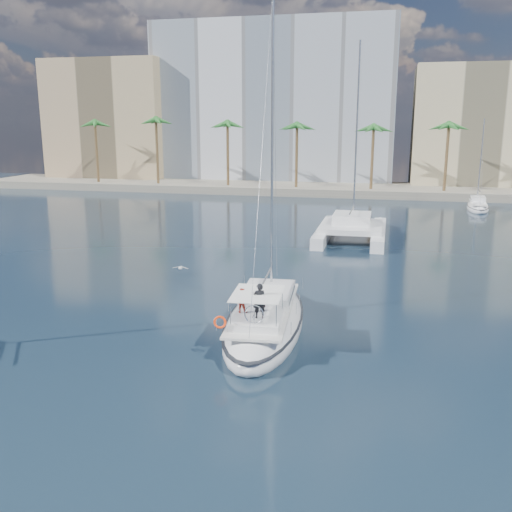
# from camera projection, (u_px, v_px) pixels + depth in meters

# --- Properties ---
(ground) EXTENTS (160.00, 160.00, 0.00)m
(ground) POSITION_uv_depth(u_px,v_px,m) (240.00, 313.00, 34.46)
(ground) COLOR black
(ground) RESTS_ON ground
(quay) EXTENTS (120.00, 14.00, 1.20)m
(quay) POSITION_uv_depth(u_px,v_px,m) (334.00, 189.00, 92.15)
(quay) COLOR gray
(quay) RESTS_ON ground
(building_modern) EXTENTS (42.00, 16.00, 28.00)m
(building_modern) POSITION_uv_depth(u_px,v_px,m) (276.00, 106.00, 103.05)
(building_modern) COLOR silver
(building_modern) RESTS_ON ground
(building_tan_left) EXTENTS (22.00, 14.00, 22.00)m
(building_tan_left) POSITION_uv_depth(u_px,v_px,m) (115.00, 123.00, 106.50)
(building_tan_left) COLOR tan
(building_tan_left) RESTS_ON ground
(building_beige) EXTENTS (20.00, 14.00, 20.00)m
(building_beige) POSITION_uv_depth(u_px,v_px,m) (476.00, 129.00, 93.71)
(building_beige) COLOR #BDAF87
(building_beige) RESTS_ON ground
(palm_left) EXTENTS (3.60, 3.60, 12.30)m
(palm_left) POSITION_uv_depth(u_px,v_px,m) (126.00, 127.00, 93.55)
(palm_left) COLOR brown
(palm_left) RESTS_ON ground
(palm_centre) EXTENTS (3.60, 3.60, 12.30)m
(palm_centre) POSITION_uv_depth(u_px,v_px,m) (334.00, 128.00, 86.12)
(palm_centre) COLOR brown
(palm_centre) RESTS_ON ground
(main_sloop) EXTENTS (5.08, 13.21, 19.20)m
(main_sloop) POSITION_uv_depth(u_px,v_px,m) (265.00, 321.00, 31.43)
(main_sloop) COLOR silver
(main_sloop) RESTS_ON ground
(catamaran) EXTENTS (6.53, 12.99, 18.79)m
(catamaran) POSITION_uv_depth(u_px,v_px,m) (352.00, 227.00, 55.91)
(catamaran) COLOR silver
(catamaran) RESTS_ON ground
(seagull) EXTENTS (1.22, 0.53, 0.23)m
(seagull) POSITION_uv_depth(u_px,v_px,m) (181.00, 268.00, 42.63)
(seagull) COLOR silver
(seagull) RESTS_ON ground
(moored_yacht_a) EXTENTS (3.37, 9.52, 11.90)m
(moored_yacht_a) POSITION_uv_depth(u_px,v_px,m) (477.00, 209.00, 74.65)
(moored_yacht_a) COLOR silver
(moored_yacht_a) RESTS_ON ground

